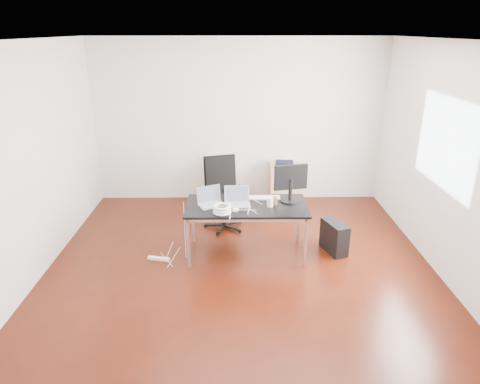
{
  "coord_description": "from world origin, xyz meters",
  "views": [
    {
      "loc": [
        -0.06,
        -4.82,
        2.91
      ],
      "look_at": [
        0.0,
        0.55,
        0.85
      ],
      "focal_mm": 32.0,
      "sensor_mm": 36.0,
      "label": 1
    }
  ],
  "objects_px": {
    "desk": "(247,209)",
    "filing_cabinet_left": "(222,184)",
    "office_chair": "(223,189)",
    "pc_tower": "(334,237)",
    "filing_cabinet_right": "(284,184)"
  },
  "relations": [
    {
      "from": "desk",
      "to": "filing_cabinet_left",
      "type": "relative_size",
      "value": 2.29
    },
    {
      "from": "filing_cabinet_left",
      "to": "pc_tower",
      "type": "bearing_deg",
      "value": -48.2
    },
    {
      "from": "filing_cabinet_left",
      "to": "filing_cabinet_right",
      "type": "distance_m",
      "value": 1.09
    },
    {
      "from": "desk",
      "to": "office_chair",
      "type": "relative_size",
      "value": 1.48
    },
    {
      "from": "pc_tower",
      "to": "desk",
      "type": "bearing_deg",
      "value": 162.53
    },
    {
      "from": "desk",
      "to": "office_chair",
      "type": "distance_m",
      "value": 0.98
    },
    {
      "from": "filing_cabinet_right",
      "to": "desk",
      "type": "bearing_deg",
      "value": -110.91
    },
    {
      "from": "filing_cabinet_left",
      "to": "pc_tower",
      "type": "relative_size",
      "value": 1.56
    },
    {
      "from": "office_chair",
      "to": "pc_tower",
      "type": "xyz_separation_m",
      "value": [
        1.56,
        -0.86,
        -0.39
      ]
    },
    {
      "from": "filing_cabinet_left",
      "to": "pc_tower",
      "type": "height_order",
      "value": "filing_cabinet_left"
    },
    {
      "from": "pc_tower",
      "to": "filing_cabinet_right",
      "type": "bearing_deg",
      "value": 85.85
    },
    {
      "from": "filing_cabinet_left",
      "to": "pc_tower",
      "type": "distance_m",
      "value": 2.4
    },
    {
      "from": "office_chair",
      "to": "pc_tower",
      "type": "height_order",
      "value": "office_chair"
    },
    {
      "from": "desk",
      "to": "filing_cabinet_right",
      "type": "distance_m",
      "value": 2.0
    },
    {
      "from": "filing_cabinet_right",
      "to": "pc_tower",
      "type": "bearing_deg",
      "value": -74.08
    }
  ]
}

